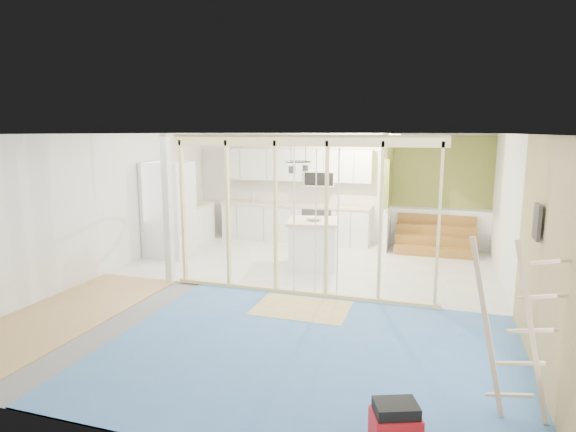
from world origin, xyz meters
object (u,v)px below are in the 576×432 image
(island, at_px, (313,244))
(ladder, at_px, (515,330))
(toolbox, at_px, (395,424))
(fridge, at_px, (169,210))

(island, distance_m, ladder, 5.27)
(island, bearing_deg, ladder, -65.66)
(toolbox, relative_size, ladder, 0.28)
(fridge, relative_size, ladder, 1.19)
(fridge, height_order, ladder, fridge)
(ladder, bearing_deg, toolbox, -137.05)
(toolbox, bearing_deg, ladder, 14.75)
(ladder, bearing_deg, island, 131.95)
(fridge, xyz_separation_m, ladder, (6.14, -4.28, -0.14))
(fridge, bearing_deg, ladder, -36.55)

